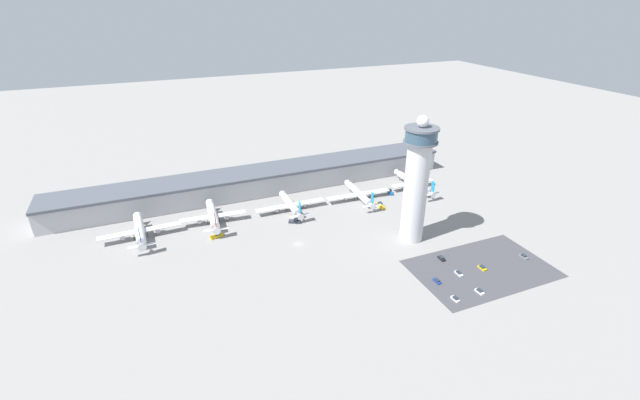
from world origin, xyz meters
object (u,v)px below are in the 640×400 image
Objects in this scene: airplane_gate_bravo at (213,216)px; service_truck_baggage at (295,221)px; car_maroon_suv at (437,281)px; car_black_suv at (480,291)px; service_truck_fuel at (216,236)px; car_navy_sedan at (482,268)px; airplane_gate_charlie at (291,205)px; airplane_gate_alpha at (140,231)px; car_yellow_taxi at (455,299)px; airplane_gate_echo at (413,183)px; car_blue_compact at (524,256)px; service_truck_water at (390,192)px; service_truck_catering at (380,205)px; car_silver_sedan at (442,258)px; airplane_gate_delta at (359,194)px; car_red_hatchback at (459,273)px; control_tower at (416,181)px.

service_truck_baggage is at bearing -21.10° from airplane_gate_bravo.
car_black_suv is at bearing -46.41° from car_maroon_suv.
service_truck_fuel is 131.80m from car_navy_sedan.
airplane_gate_charlie is 96.65m from car_maroon_suv.
airplane_gate_alpha is 156.60m from car_yellow_taxi.
airplane_gate_bravo is 127.57m from airplane_gate_echo.
airplane_gate_charlie is 8.99× the size of car_blue_compact.
airplane_gate_alpha reaches higher than service_truck_fuel.
car_navy_sedan is at bearing 0.86° from car_maroon_suv.
service_truck_water reaches higher than service_truck_fuel.
airplane_gate_alpha is 38.85m from service_truck_fuel.
car_silver_sedan is (-0.82, -59.90, -0.29)m from service_truck_catering.
airplane_gate_alpha reaches higher than service_truck_catering.
car_yellow_taxi is 52.43m from car_blue_compact.
airplane_gate_delta is at bearing 86.18° from car_yellow_taxi.
service_truck_baggage is 1.64× the size of car_navy_sedan.
car_blue_compact reaches higher than car_red_hatchback.
airplane_gate_delta is 9.38× the size of car_red_hatchback.
airplane_gate_bravo is at bearing 145.43° from car_blue_compact.
car_yellow_taxi is (-6.70, -100.30, -3.42)m from airplane_gate_delta.
car_navy_sedan is 18.69m from car_black_suv.
car_yellow_taxi is at bearing -40.77° from airplane_gate_alpha.
service_truck_water is 75.58m from car_silver_sedan.
service_truck_water is 1.44× the size of car_blue_compact.
car_maroon_suv is (-46.18, -88.39, -3.74)m from airplane_gate_echo.
car_yellow_taxi is (39.30, -87.85, -0.36)m from service_truck_baggage.
airplane_gate_charlie is 108.64m from car_navy_sedan.
airplane_gate_bravo is 130.17m from car_red_hatchback.
car_maroon_suv is (37.02, -89.21, -3.39)m from airplane_gate_charlie.
service_truck_water is 102.09m from car_black_suv.
car_navy_sedan is (15.32, -35.91, -31.73)m from control_tower.
car_maroon_suv is (-25.43, -0.38, 0.00)m from car_navy_sedan.
service_truck_fuel is (-1.28, -15.14, -3.92)m from airplane_gate_bravo.
control_tower reaches higher than airplane_gate_bravo.
airplane_gate_bravo is at bearing 136.27° from car_red_hatchback.
airplane_gate_charlie is (44.35, -1.74, -0.83)m from airplane_gate_bravo.
service_truck_catering is (3.61, 37.51, -31.40)m from control_tower.
service_truck_baggage is at bearing 120.63° from car_black_suv.
car_yellow_taxi is (118.55, -102.23, -4.23)m from airplane_gate_alpha.
car_blue_compact is at bearing -0.56° from car_navy_sedan.
airplane_gate_bravo is at bearing 177.76° from airplane_gate_charlie.
service_truck_baggage is 90.48m from car_red_hatchback.
service_truck_baggage reaches higher than car_blue_compact.
airplane_gate_delta reaches higher than service_truck_fuel.
airplane_gate_alpha is 133.58m from service_truck_catering.
car_red_hatchback is (0.30, 13.96, -0.03)m from car_black_suv.
airplane_gate_delta is at bearing 85.84° from car_maroon_suv.
car_red_hatchback is (52.29, -73.84, -0.39)m from service_truck_baggage.
airplane_gate_delta is 9.97× the size of car_yellow_taxi.
car_black_suv is at bearing -90.92° from service_truck_catering.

